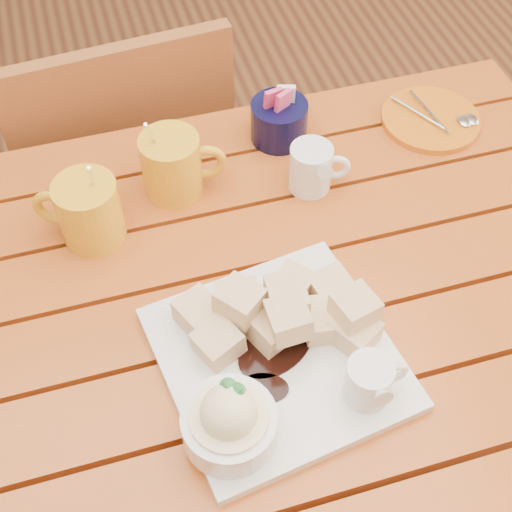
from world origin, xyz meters
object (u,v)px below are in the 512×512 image
object	(u,v)px
orange_saucer	(432,119)
chair_far	(127,174)
coffee_mug_left	(87,210)
table	(237,346)
coffee_mug_right	(174,164)
dessert_plate	(273,361)

from	to	relation	value
orange_saucer	chair_far	xyz separation A→B (m)	(-0.50, 0.30, -0.27)
coffee_mug_left	chair_far	xyz separation A→B (m)	(0.08, 0.39, -0.32)
chair_far	table	bearing A→B (deg)	93.75
chair_far	coffee_mug_right	bearing A→B (deg)	94.87
dessert_plate	chair_far	size ratio (longest dim) A/B	0.37
dessert_plate	coffee_mug_left	size ratio (longest dim) A/B	2.12
orange_saucer	chair_far	bearing A→B (deg)	148.98
dessert_plate	chair_far	bearing A→B (deg)	98.55
orange_saucer	coffee_mug_right	bearing A→B (deg)	-176.07
dessert_plate	table	bearing A→B (deg)	98.01
coffee_mug_right	orange_saucer	world-z (taller)	coffee_mug_right
table	orange_saucer	xyz separation A→B (m)	(0.42, 0.27, 0.11)
dessert_plate	orange_saucer	bearing A→B (deg)	43.83
coffee_mug_left	chair_far	bearing A→B (deg)	103.02
dessert_plate	orange_saucer	xyz separation A→B (m)	(0.40, 0.38, -0.03)
dessert_plate	coffee_mug_right	bearing A→B (deg)	97.38
table	coffee_mug_left	size ratio (longest dim) A/B	7.94
table	chair_far	size ratio (longest dim) A/B	1.39
dessert_plate	coffee_mug_right	xyz separation A→B (m)	(-0.05, 0.35, 0.02)
table	coffee_mug_right	size ratio (longest dim) A/B	7.97
coffee_mug_right	orange_saucer	size ratio (longest dim) A/B	0.91
coffee_mug_left	dessert_plate	bearing A→B (deg)	-33.87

